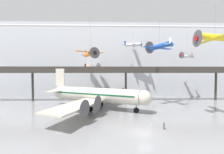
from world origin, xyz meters
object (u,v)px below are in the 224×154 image
object	(u,v)px
airliner_silver_main	(95,95)
suspended_plane_yellow_lowwing	(215,37)
suspended_plane_blue_trainer	(159,46)
stanchion_barrier	(152,123)
suspended_plane_cream_biplane	(92,67)
suspended_plane_orange_highwing	(90,54)
suspended_plane_white_twin	(133,45)
suspended_plane_silver_racer	(187,56)
info_sign_pedestal	(164,126)

from	to	relation	value
airliner_silver_main	suspended_plane_yellow_lowwing	bearing A→B (deg)	4.67
suspended_plane_blue_trainer	airliner_silver_main	bearing A→B (deg)	69.07
suspended_plane_blue_trainer	stanchion_barrier	xyz separation A→B (m)	(-6.13, -14.38, -16.08)
suspended_plane_cream_biplane	airliner_silver_main	bearing A→B (deg)	-122.50
airliner_silver_main	suspended_plane_orange_highwing	bearing A→B (deg)	-116.07
airliner_silver_main	suspended_plane_blue_trainer	bearing A→B (deg)	30.97
suspended_plane_orange_highwing	suspended_plane_yellow_lowwing	xyz separation A→B (m)	(25.95, -7.80, 2.46)
suspended_plane_orange_highwing	stanchion_barrier	distance (m)	21.60
suspended_plane_cream_biplane	suspended_plane_yellow_lowwing	distance (m)	35.26
airliner_silver_main	suspended_plane_white_twin	world-z (taller)	suspended_plane_white_twin
suspended_plane_yellow_lowwing	suspended_plane_white_twin	bearing A→B (deg)	-58.33
suspended_plane_cream_biplane	suspended_plane_silver_racer	distance (m)	32.36
suspended_plane_yellow_lowwing	stanchion_barrier	xyz separation A→B (m)	(-13.64, -3.54, -16.11)
suspended_plane_orange_highwing	suspended_plane_white_twin	world-z (taller)	suspended_plane_white_twin
stanchion_barrier	info_sign_pedestal	world-z (taller)	info_sign_pedestal
airliner_silver_main	suspended_plane_white_twin	size ratio (longest dim) A/B	4.25
airliner_silver_main	suspended_plane_blue_trainer	size ratio (longest dim) A/B	3.42
suspended_plane_silver_racer	suspended_plane_yellow_lowwing	world-z (taller)	suspended_plane_yellow_lowwing
airliner_silver_main	suspended_plane_orange_highwing	world-z (taller)	suspended_plane_orange_highwing
suspended_plane_blue_trainer	suspended_plane_yellow_lowwing	bearing A→B (deg)	-173.29
suspended_plane_cream_biplane	suspended_plane_white_twin	bearing A→B (deg)	-41.22
suspended_plane_yellow_lowwing	info_sign_pedestal	bearing A→B (deg)	25.48
stanchion_barrier	info_sign_pedestal	bearing A→B (deg)	-52.09
suspended_plane_cream_biplane	suspended_plane_yellow_lowwing	xyz separation A→B (m)	(26.94, -22.08, 5.43)
suspended_plane_cream_biplane	info_sign_pedestal	xyz separation A→B (m)	(14.75, -27.49, -10.55)
suspended_plane_white_twin	stanchion_barrier	world-z (taller)	suspended_plane_white_twin
suspended_plane_silver_racer	info_sign_pedestal	size ratio (longest dim) A/B	7.55
suspended_plane_cream_biplane	suspended_plane_yellow_lowwing	bearing A→B (deg)	-80.55
airliner_silver_main	suspended_plane_blue_trainer	xyz separation A→B (m)	(17.38, 2.15, 12.82)
suspended_plane_white_twin	suspended_plane_cream_biplane	bearing A→B (deg)	-170.98
suspended_plane_blue_trainer	suspended_plane_cream_biplane	xyz separation A→B (m)	(-19.44, 11.24, -5.40)
stanchion_barrier	suspended_plane_blue_trainer	bearing A→B (deg)	66.91
airliner_silver_main	suspended_plane_silver_racer	xyz separation A→B (m)	(30.03, 11.48, 11.16)
suspended_plane_orange_highwing	suspended_plane_silver_racer	world-z (taller)	suspended_plane_silver_racer
suspended_plane_blue_trainer	suspended_plane_yellow_lowwing	size ratio (longest dim) A/B	0.99
airliner_silver_main	suspended_plane_orange_highwing	distance (m)	10.48
suspended_plane_blue_trainer	suspended_plane_cream_biplane	world-z (taller)	suspended_plane_blue_trainer
suspended_plane_silver_racer	suspended_plane_cream_biplane	bearing A→B (deg)	-22.15
airliner_silver_main	info_sign_pedestal	world-z (taller)	airliner_silver_main
suspended_plane_silver_racer	stanchion_barrier	world-z (taller)	suspended_plane_silver_racer
airliner_silver_main	stanchion_barrier	distance (m)	16.94
suspended_plane_cream_biplane	suspended_plane_silver_racer	size ratio (longest dim) A/B	1.40
suspended_plane_blue_trainer	suspended_plane_white_twin	world-z (taller)	suspended_plane_white_twin
suspended_plane_silver_racer	info_sign_pedestal	bearing A→B (deg)	37.14
suspended_plane_blue_trainer	suspended_plane_cream_biplane	size ratio (longest dim) A/B	0.72
airliner_silver_main	suspended_plane_blue_trainer	distance (m)	21.71
suspended_plane_blue_trainer	suspended_plane_yellow_lowwing	world-z (taller)	suspended_plane_yellow_lowwing
suspended_plane_cream_biplane	suspended_plane_silver_racer	world-z (taller)	suspended_plane_silver_racer
airliner_silver_main	suspended_plane_silver_racer	distance (m)	34.03
info_sign_pedestal	stanchion_barrier	bearing A→B (deg)	136.25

